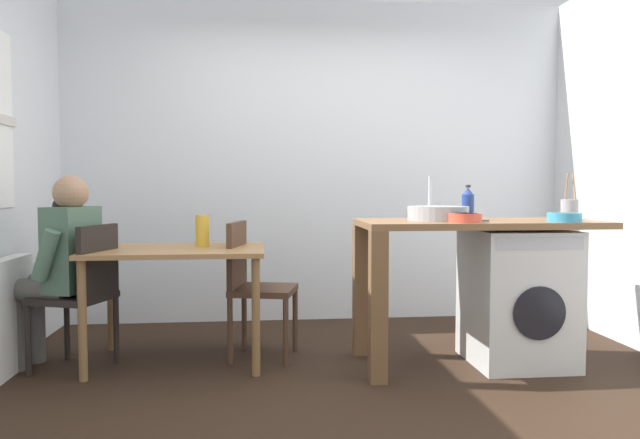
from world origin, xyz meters
The scene contains 16 objects.
ground_plane centered at (0.00, 0.00, 0.00)m, with size 5.46×5.46×0.00m, color black.
wall_back centered at (0.00, 1.75, 1.35)m, with size 4.60×0.10×2.70m, color silver.
dining_table centered at (-1.03, 0.55, 0.64)m, with size 1.10×0.76×0.74m.
chair_person_seat centered at (-1.58, 0.43, 0.51)m, with size 0.51×0.51×0.90m.
chair_opposite centered at (-0.55, 0.62, 0.51)m, with size 0.48×0.48×0.90m.
seated_person centered at (-1.73, 0.48, 0.67)m, with size 0.56×0.54×1.20m.
kitchen_counter centered at (0.66, 0.31, 0.76)m, with size 1.50×0.68×0.92m.
washing_machine centered at (1.14, 0.31, 0.43)m, with size 0.60×0.61×0.86m.
sink_basin centered at (0.61, 0.31, 0.97)m, with size 0.38×0.38×0.09m, color #9EA0A5.
tap centered at (0.61, 0.49, 1.06)m, with size 0.02×0.02×0.28m, color #B2B2B7.
bottle_tall_green centered at (0.83, 0.38, 1.02)m, with size 0.08×0.08×0.22m.
mixing_bowl centered at (0.71, 0.11, 0.95)m, with size 0.20×0.20×0.05m.
utensil_crock centered at (1.50, 0.36, 0.99)m, with size 0.11×0.11×0.30m.
colander centered at (1.32, 0.09, 0.95)m, with size 0.20×0.20×0.06m.
vase centered at (-0.88, 0.65, 0.84)m, with size 0.09×0.09×0.21m, color gold.
scissors centered at (0.82, 0.21, 0.92)m, with size 0.15×0.06×0.01m.
Camera 1 is at (-0.50, -3.29, 1.12)m, focal length 33.20 mm.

